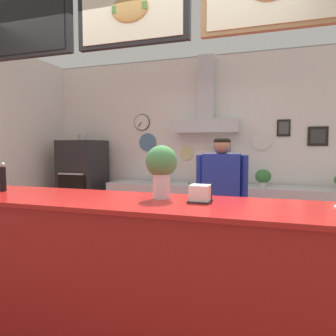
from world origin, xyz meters
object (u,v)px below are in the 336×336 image
Objects in this scene: shop_worker at (221,203)px; basil_vase at (161,168)px; napkin_holder at (200,194)px; espresso_machine at (217,169)px; pizza_oven at (83,187)px; potted_rosemary at (157,173)px; potted_oregano at (263,177)px; pepper_grinder at (3,177)px.

basil_vase is (-0.24, -1.25, 0.46)m from shop_worker.
espresso_machine is at bearing 96.72° from napkin_holder.
pizza_oven reaches higher than potted_rosemary.
pizza_oven is 2.83m from potted_oregano.
napkin_holder is at bearing -43.65° from pizza_oven.
napkin_holder reaches higher than potted_oregano.
potted_rosemary is 0.66× the size of basil_vase.
potted_oregano is 3.20m from pepper_grinder.
shop_worker is 1.35m from basil_vase.
potted_rosemary is at bearing 5.43° from pizza_oven.
napkin_holder reaches higher than potted_rosemary.
pizza_oven is 2.22m from espresso_machine.
napkin_holder is (1.65, 0.02, -0.06)m from pepper_grinder.
pizza_oven is 6.89× the size of pepper_grinder.
espresso_machine is 2.04× the size of potted_rosemary.
shop_worker reaches higher than potted_rosemary.
pizza_oven is 2.56m from pepper_grinder.
espresso_machine is 2.14× the size of potted_oregano.
pizza_oven is 1.06× the size of shop_worker.
potted_rosemary is (-1.57, 0.01, 0.01)m from potted_oregano.
shop_worker is 1.34m from napkin_holder.
pepper_grinder is (-1.37, -2.47, 0.06)m from espresso_machine.
shop_worker is (2.42, -1.06, 0.06)m from pizza_oven.
espresso_machine is at bearing 61.05° from pepper_grinder.
shop_worker is at bearing 92.38° from napkin_holder.
napkin_holder is at bearing -97.91° from potted_oregano.
shop_worker reaches higher than pepper_grinder.
potted_oregano is 0.99× the size of pepper_grinder.
shop_worker is 1.67m from potted_rosemary.
pepper_grinder is at bearing -118.95° from espresso_machine.
basil_vase is 2.38× the size of napkin_holder.
potted_rosemary is 2.62m from basil_vase.
pizza_oven is at bearing 109.03° from pepper_grinder.
espresso_machine is 0.64m from potted_oregano.
pizza_oven is 10.36× the size of napkin_holder.
potted_oregano is at bearing 2.68° from espresso_machine.
potted_rosemary is (-1.17, 1.18, 0.20)m from shop_worker.
espresso_machine is 3.20× the size of napkin_holder.
potted_oregano is (0.40, 1.17, 0.19)m from shop_worker.
basil_vase is at bearing 170.24° from napkin_holder.
shop_worker reaches higher than napkin_holder.
potted_rosemary is (1.25, 0.12, 0.26)m from pizza_oven.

